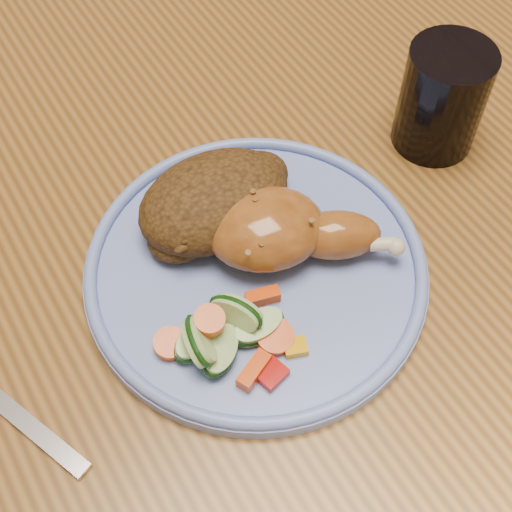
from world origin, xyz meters
The scene contains 10 objects.
ground centered at (0.00, 0.00, 0.00)m, with size 4.00×4.00×0.00m, color brown.
dining_table centered at (0.00, 0.00, 0.67)m, with size 0.90×1.40×0.75m.
chair_far centered at (0.00, 0.63, 0.49)m, with size 0.42×0.42×0.91m.
plate centered at (-0.09, -0.07, 0.76)m, with size 0.27×0.27×0.01m, color #6982D3.
plate_rim centered at (-0.09, -0.07, 0.77)m, with size 0.26×0.26×0.01m, color #6982D3.
chicken_leg centered at (-0.06, -0.07, 0.79)m, with size 0.14×0.12×0.05m.
rice_pilaf centered at (-0.09, -0.02, 0.78)m, with size 0.14×0.09×0.05m.
vegetable_pile centered at (-0.14, -0.12, 0.77)m, with size 0.10×0.09×0.04m.
fork centered at (-0.30, -0.07, 0.75)m, with size 0.07×0.15×0.00m.
drinking_glass centered at (0.12, -0.03, 0.80)m, with size 0.07×0.07×0.10m, color black.
Camera 1 is at (-0.25, -0.33, 1.22)m, focal length 50.00 mm.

